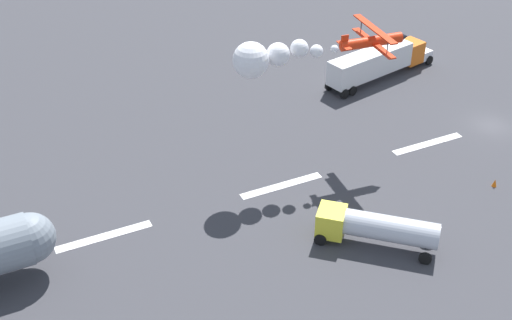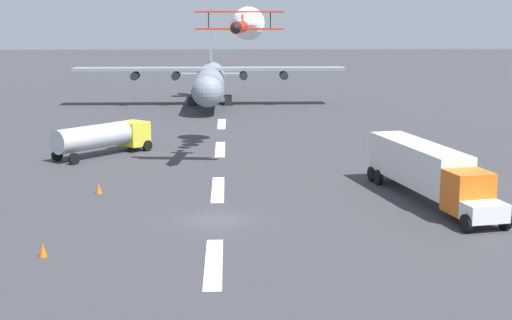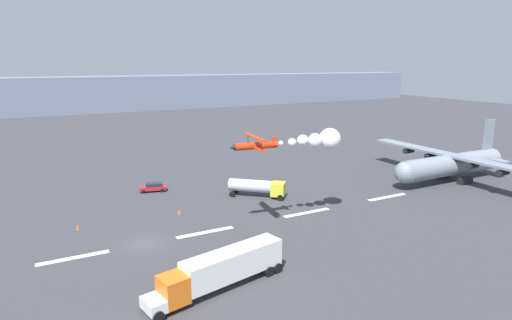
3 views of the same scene
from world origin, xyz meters
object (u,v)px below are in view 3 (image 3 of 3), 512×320
cargo_transport_plane (448,164)px  airport_staff_sedan (153,187)px  stunt_biplane_red (314,140)px  traffic_cone_near (78,227)px  traffic_cone_far (179,212)px  fuel_tanker_truck (258,187)px  semi_truck_orange (221,269)px

cargo_transport_plane → airport_staff_sedan: 54.71m
stunt_biplane_red → traffic_cone_near: bearing=159.3°
stunt_biplane_red → traffic_cone_far: (-16.37, 10.99, -11.27)m
stunt_biplane_red → airport_staff_sedan: (-16.90, 24.18, -10.83)m
cargo_transport_plane → fuel_tanker_truck: (-36.01, 8.66, -1.67)m
semi_truck_orange → fuel_tanker_truck: size_ratio=1.78×
fuel_tanker_truck → traffic_cone_near: fuel_tanker_truck is taller
fuel_tanker_truck → traffic_cone_far: size_ratio=11.65×
cargo_transport_plane → traffic_cone_far: bearing=172.4°
traffic_cone_near → traffic_cone_far: same height
fuel_tanker_truck → semi_truck_orange: bearing=-124.9°
stunt_biplane_red → fuel_tanker_truck: size_ratio=1.89×
traffic_cone_near → traffic_cone_far: (14.11, -0.55, 0.00)m
stunt_biplane_red → traffic_cone_near: (-30.49, 11.55, -11.27)m
cargo_transport_plane → fuel_tanker_truck: size_ratio=4.25×
traffic_cone_near → stunt_biplane_red: bearing=-20.7°
stunt_biplane_red → fuel_tanker_truck: stunt_biplane_red is taller
fuel_tanker_truck → traffic_cone_near: 28.55m
semi_truck_orange → fuel_tanker_truck: bearing=55.1°
semi_truck_orange → traffic_cone_near: 25.94m
cargo_transport_plane → traffic_cone_near: 64.97m
cargo_transport_plane → fuel_tanker_truck: bearing=166.5°
semi_truck_orange → stunt_biplane_red: bearing=31.5°
fuel_tanker_truck → airport_staff_sedan: fuel_tanker_truck is taller
stunt_biplane_red → semi_truck_orange: 24.45m
traffic_cone_far → traffic_cone_near: bearing=177.8°
stunt_biplane_red → semi_truck_orange: bearing=-148.5°
cargo_transport_plane → semi_truck_orange: size_ratio=2.39×
cargo_transport_plane → airport_staff_sedan: bearing=158.7°
stunt_biplane_red → traffic_cone_near: size_ratio=22.05×
semi_truck_orange → traffic_cone_near: semi_truck_orange is taller
airport_staff_sedan → traffic_cone_far: airport_staff_sedan is taller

